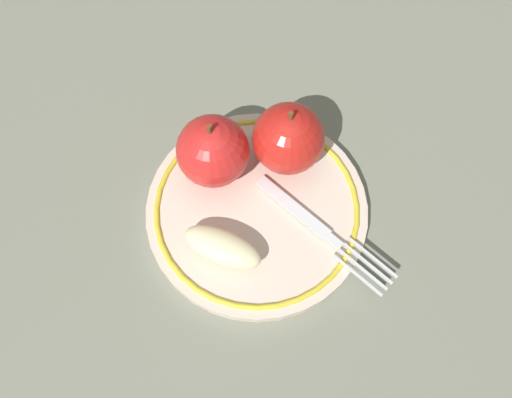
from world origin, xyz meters
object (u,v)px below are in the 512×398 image
Objects in this scene: plate at (256,210)px; apple_second_whole at (288,139)px; fork at (318,228)px; apple_red_whole at (209,154)px; apple_slice_front at (223,247)px.

apple_second_whole reaches higher than plate.
fork is at bearing -115.19° from apple_second_whole.
fork is (0.03, -0.12, -0.04)m from apple_red_whole.
apple_second_whole is at bearing -98.10° from apple_slice_front.
apple_slice_front is (-0.06, -0.01, 0.02)m from plate.
apple_red_whole is at bearing -57.62° from apple_slice_front.
apple_second_whole is (0.06, 0.02, 0.04)m from plate.
apple_second_whole is 0.09m from fork.
apple_red_whole is 0.08m from apple_second_whole.
apple_second_whole is at bearing 16.06° from plate.
plate is at bearing -157.80° from fork.
plate is 1.36× the size of fork.
apple_red_whole is 1.00× the size of apple_second_whole.
plate is 0.06m from apple_slice_front.
apple_red_whole reaches higher than fork.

